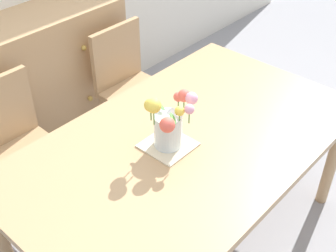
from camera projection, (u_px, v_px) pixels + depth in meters
The scene contains 7 objects.
ground_plane at pixel (183, 238), 2.67m from camera, with size 12.00×12.00×0.00m, color #939399.
dining_table at pixel (186, 151), 2.26m from camera, with size 1.84×1.09×0.76m.
chair_left at pixel (16, 143), 2.56m from camera, with size 0.42×0.42×0.90m.
chair_right at pixel (129, 82), 3.09m from camera, with size 0.42×0.42×0.90m.
dresser at pixel (32, 89), 3.05m from camera, with size 1.40×0.47×1.00m.
placemat at pixel (168, 145), 2.17m from camera, with size 0.23×0.23×0.01m, color beige.
flower_vase at pixel (169, 122), 2.08m from camera, with size 0.26×0.22×0.30m.
Camera 1 is at (-1.34, -1.08, 2.15)m, focal length 47.84 mm.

